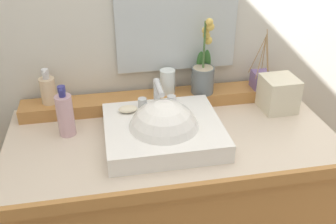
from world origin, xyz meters
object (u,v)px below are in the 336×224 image
at_px(potted_plant, 203,72).
at_px(reed_diffuser, 260,79).
at_px(sink_basin, 164,133).
at_px(tumbler_cup, 167,82).
at_px(soap_dispenser, 48,90).
at_px(lotion_bottle, 65,114).
at_px(tissue_box, 278,94).
at_px(soap_bar, 128,109).

bearing_deg(potted_plant, reed_diffuser, -1.59).
xyz_separation_m(sink_basin, tumbler_cup, (0.06, 0.26, 0.07)).
bearing_deg(tumbler_cup, sink_basin, -103.58).
bearing_deg(soap_dispenser, lotion_bottle, -66.94).
distance_m(reed_diffuser, tissue_box, 0.11).
bearing_deg(sink_basin, lotion_bottle, 162.18).
distance_m(soap_bar, tumbler_cup, 0.23).
xyz_separation_m(soap_dispenser, tissue_box, (0.89, -0.12, -0.04)).
distance_m(soap_dispenser, tumbler_cup, 0.46).
bearing_deg(sink_basin, tissue_box, 16.05).
height_order(soap_bar, tissue_box, tissue_box).
bearing_deg(soap_bar, potted_plant, 23.25).
bearing_deg(reed_diffuser, tumbler_cup, 176.38).
relative_size(potted_plant, tumbler_cup, 3.13).
xyz_separation_m(soap_bar, tissue_box, (0.60, 0.03, -0.01)).
height_order(tumbler_cup, lotion_bottle, lotion_bottle).
xyz_separation_m(soap_bar, reed_diffuser, (0.56, 0.13, 0.01)).
bearing_deg(tumbler_cup, lotion_bottle, -158.36).
height_order(soap_bar, tumbler_cup, tumbler_cup).
bearing_deg(soap_dispenser, potted_plant, -1.76).
relative_size(potted_plant, tissue_box, 2.27).
xyz_separation_m(tumbler_cup, reed_diffuser, (0.39, -0.02, -0.01)).
relative_size(soap_dispenser, reed_diffuser, 0.56).
bearing_deg(potted_plant, lotion_bottle, -165.47).
height_order(potted_plant, tumbler_cup, potted_plant).
xyz_separation_m(potted_plant, tissue_box, (0.28, -0.11, -0.07)).
bearing_deg(soap_dispenser, tumbler_cup, -0.11).
bearing_deg(tissue_box, tumbler_cup, 163.72).
distance_m(sink_basin, soap_dispenser, 0.49).
relative_size(soap_bar, potted_plant, 0.23).
bearing_deg(tissue_box, reed_diffuser, 110.04).
bearing_deg(soap_dispenser, tissue_box, -8.00).
height_order(sink_basin, reed_diffuser, reed_diffuser).
bearing_deg(tumbler_cup, reed_diffuser, -3.62).
relative_size(sink_basin, soap_bar, 5.76).
height_order(tumbler_cup, tissue_box, tumbler_cup).
distance_m(sink_basin, lotion_bottle, 0.35).
xyz_separation_m(soap_dispenser, lotion_bottle, (0.07, -0.16, -0.03)).
distance_m(soap_bar, potted_plant, 0.35).
relative_size(soap_bar, tissue_box, 0.51).
distance_m(soap_dispenser, tissue_box, 0.90).
bearing_deg(lotion_bottle, soap_bar, 0.87).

